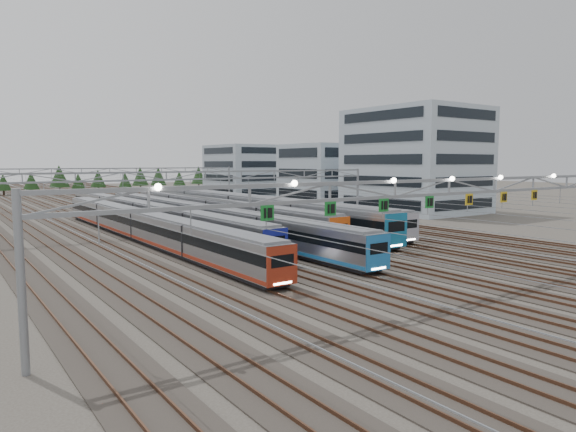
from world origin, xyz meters
TOP-DOWN VIEW (x-y plane):
  - ground at (0.00, 0.00)m, footprint 400.00×400.00m
  - track_bed at (0.00, 100.00)m, footprint 54.00×260.00m
  - train_a at (-11.25, 33.50)m, footprint 2.56×57.18m
  - train_b at (-6.75, 46.29)m, footprint 2.59×67.56m
  - train_c at (-2.25, 37.23)m, footprint 2.61×65.17m
  - train_d at (2.25, 41.84)m, footprint 2.80×54.49m
  - train_e at (6.75, 43.23)m, footprint 3.11×63.99m
  - train_f at (11.25, 39.50)m, footprint 2.77×52.17m
  - gantry_near at (-0.05, -0.12)m, footprint 56.36×0.61m
  - gantry_mid at (0.00, 40.00)m, footprint 56.36×0.36m
  - gantry_far at (0.00, 85.00)m, footprint 56.36×0.36m
  - depot_bldg_south at (42.59, 40.47)m, footprint 18.00×22.00m
  - depot_bldg_mid at (40.24, 64.50)m, footprint 14.00×16.00m
  - depot_bldg_north at (39.81, 92.22)m, footprint 22.00×18.00m
  - treeline at (-0.90, 135.76)m, footprint 93.80×5.60m

SIDE VIEW (x-z plane):
  - ground at x=0.00m, z-range 0.00..0.00m
  - track_bed at x=0.00m, z-range -1.22..4.20m
  - train_a at x=-11.25m, z-range 0.25..3.58m
  - train_b at x=-6.75m, z-range 0.25..3.62m
  - train_c at x=-2.25m, z-range 0.25..3.65m
  - train_f at x=11.25m, z-range 0.25..3.86m
  - train_d at x=2.25m, z-range 0.25..3.89m
  - train_e at x=6.75m, z-range 0.25..4.31m
  - treeline at x=-0.90m, z-range 0.72..7.74m
  - gantry_mid at x=0.00m, z-range 2.39..10.39m
  - gantry_far at x=0.00m, z-range 2.39..10.39m
  - depot_bldg_mid at x=40.24m, z-range 0.00..13.00m
  - depot_bldg_north at x=39.81m, z-range 0.00..13.46m
  - gantry_near at x=-0.05m, z-range 3.05..11.13m
  - depot_bldg_south at x=42.59m, z-range 0.00..18.77m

